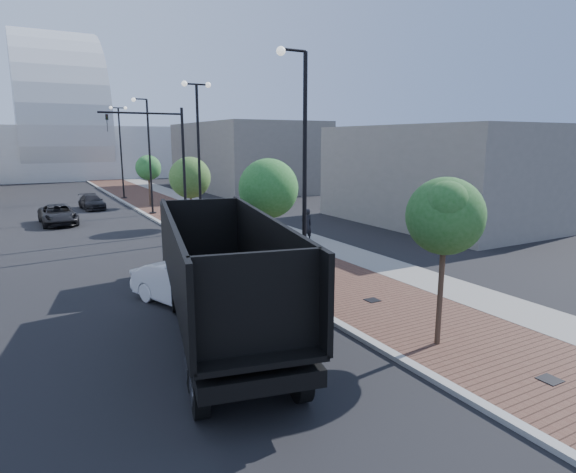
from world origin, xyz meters
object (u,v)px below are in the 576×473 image
dump_truck (206,262)px  dark_car_mid (58,215)px  pedestrian (307,225)px  white_sedan (186,285)px

dump_truck → dark_car_mid: dump_truck is taller
dump_truck → pedestrian: size_ratio=6.96×
dump_truck → dark_car_mid: size_ratio=2.80×
dump_truck → dark_car_mid: 22.06m
white_sedan → pedestrian: size_ratio=2.35×
dump_truck → pedestrian: dump_truck is taller
pedestrian → dark_car_mid: bearing=-56.4°
pedestrian → dump_truck: bearing=32.4°
white_sedan → pedestrian: bearing=16.0°
dump_truck → white_sedan: 1.14m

